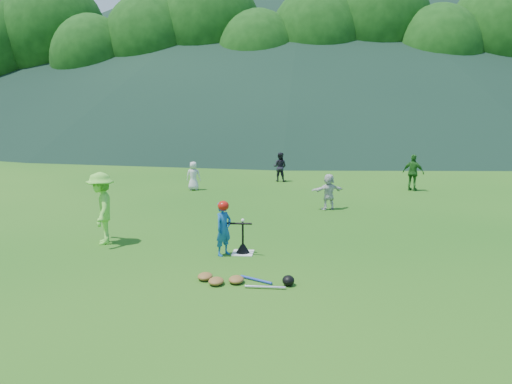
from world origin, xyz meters
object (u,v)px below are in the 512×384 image
fielder_d (329,192)px  fielder_b (280,167)px  home_plate (243,253)px  adult_coach (101,208)px  batter_child (224,229)px  fielder_c (413,173)px  equipment_pile (236,280)px  fielder_a (193,176)px  batting_tee (243,248)px

fielder_d → fielder_b: bearing=-93.7°
home_plate → adult_coach: size_ratio=0.27×
fielder_b → fielder_d: (1.83, -5.16, -0.04)m
batter_child → adult_coach: 3.01m
adult_coach → fielder_b: 10.08m
fielder_b → fielder_c: 5.24m
batter_child → adult_coach: bearing=112.2°
fielder_d → equipment_pile: (-1.83, -6.48, -0.48)m
equipment_pile → fielder_a: bearing=108.1°
adult_coach → fielder_c: (8.47, 7.90, -0.17)m
batter_child → fielder_c: size_ratio=0.87×
fielder_a → batting_tee: bearing=108.1°
adult_coach → fielder_c: bearing=112.3°
batting_tee → equipment_pile: 1.80m
fielder_c → equipment_pile: 11.27m
fielder_b → batter_child: bearing=100.5°
fielder_c → fielder_d: bearing=77.9°
home_plate → fielder_a: fielder_a is taller
batter_child → fielder_d: batter_child is taller
batter_child → fielder_a: (-2.51, 7.64, -0.05)m
fielder_c → equipment_pile: bearing=92.9°
fielder_d → fielder_a: bearing=-53.0°
fielder_c → batting_tee: size_ratio=1.96×
home_plate → batter_child: (-0.39, -0.16, 0.57)m
fielder_a → fielder_d: bearing=147.1°
batting_tee → adult_coach: bearing=173.3°
batting_tee → fielder_b: bearing=89.2°
fielder_a → adult_coach: bearing=83.4°
fielder_a → fielder_b: (3.04, 2.37, 0.07)m
fielder_d → batting_tee: bearing=44.1°
fielder_b → fielder_d: bearing=123.0°
fielder_d → equipment_pile: bearing=51.0°
fielder_a → batting_tee: size_ratio=1.56×
home_plate → batter_child: batter_child is taller
fielder_b → fielder_d: fielder_b is taller
fielder_c → fielder_b: bearing=11.9°
home_plate → fielder_b: 9.87m
adult_coach → batting_tee: adult_coach is taller
batter_child → fielder_b: size_ratio=0.97×
fielder_b → batting_tee: size_ratio=1.75×
home_plate → fielder_a: bearing=111.2°
fielder_a → fielder_d: (4.86, -2.79, 0.02)m
home_plate → fielder_d: (1.96, 4.69, 0.54)m
batting_tee → batter_child: bearing=-158.2°
fielder_b → batting_tee: (-0.14, -9.85, -0.47)m
adult_coach → fielder_b: size_ratio=1.40×
batter_child → fielder_c: 10.09m
adult_coach → equipment_pile: bearing=37.2°
fielder_a → equipment_pile: 9.77m
home_plate → adult_coach: (-3.34, 0.39, 0.82)m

